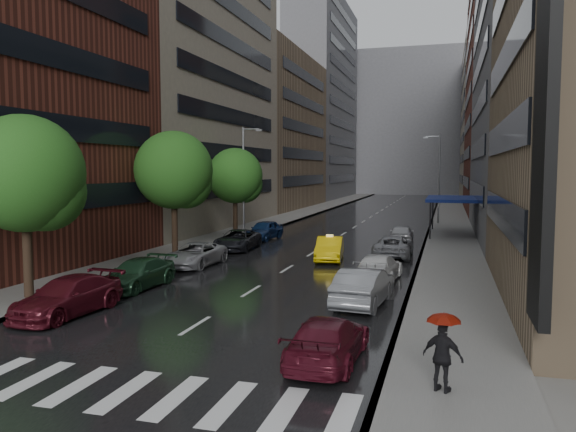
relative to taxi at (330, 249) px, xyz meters
The scene contains 18 objects.
ground 19.69m from the taxi, 95.03° to the right, with size 220.00×220.00×0.00m, color gray.
road 30.46m from the taxi, 93.25° to the left, with size 14.00×140.00×0.01m, color black.
sidewalk_left 32.24m from the taxi, 109.43° to the left, with size 4.00×140.00×0.15m, color gray.
sidewalk_right 31.27m from the taxi, 76.54° to the left, with size 4.00×140.00×0.15m, color gray.
crosswalk 21.67m from the taxi, 94.04° to the right, with size 13.15×2.80×0.01m.
buildings_left 45.26m from the taxi, 113.11° to the left, with size 8.00×108.00×38.00m.
buildings_right 41.92m from the taxi, 70.31° to the left, with size 8.05×109.10×36.00m.
building_far 99.59m from the taxi, 91.00° to the left, with size 40.00×14.00×32.00m, color slate.
tree_near 17.99m from the taxi, 126.49° to the right, with size 5.00×5.00×7.96m.
tree_mid 11.41m from the taxi, behind, with size 5.11×5.11×8.15m.
tree_far 15.37m from the taxi, 134.47° to the left, with size 4.66×4.66×7.43m.
taxi is the anchor object (origin of this frame).
parked_cars_left 8.08m from the taxi, 151.82° to the right, with size 2.63×29.19×1.54m.
parked_cars_right 5.68m from the taxi, 49.72° to the right, with size 2.31×31.55×1.59m.
ped_red_umbrella 20.96m from the taxi, 70.70° to the right, with size 1.12×0.82×2.01m.
street_lamp_left 14.65m from the taxi, 132.24° to the left, with size 1.74×0.22×9.00m.
street_lamp_right 26.43m from the taxi, 76.72° to the left, with size 1.74×0.22×9.00m.
awning 17.19m from the taxi, 64.77° to the left, with size 4.00×8.00×3.12m.
Camera 1 is at (8.67, -14.19, 5.65)m, focal length 35.00 mm.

